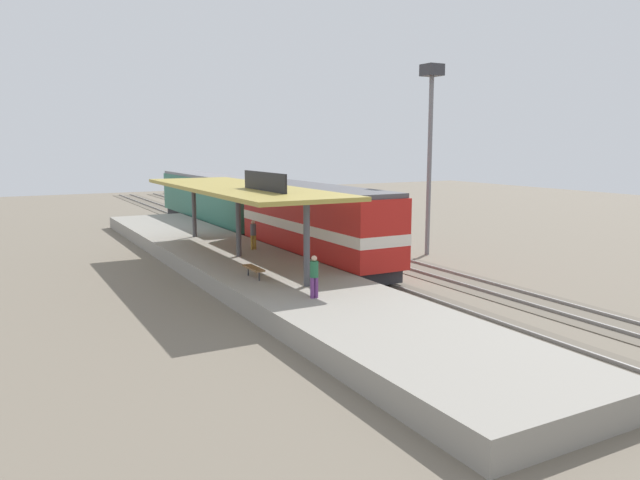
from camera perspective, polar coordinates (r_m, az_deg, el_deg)
ground_plane at (r=36.24m, az=2.19°, el=-2.01°), size 120.00×120.00×0.00m
track_near at (r=35.27m, az=-0.60°, el=-2.26°), size 3.20×110.00×0.16m
track_far at (r=37.61m, az=5.60°, el=-1.59°), size 3.20×110.00×0.16m
platform at (r=33.31m, az=-7.60°, el=-2.27°), size 6.00×44.00×0.90m
station_canopy at (r=32.68m, az=-7.69°, el=4.74°), size 5.20×18.00×4.70m
platform_bench at (r=27.67m, az=-6.28°, el=-2.67°), size 0.44×1.70×0.50m
locomotive at (r=34.80m, az=-0.53°, el=1.56°), size 2.93×14.43×4.44m
passenger_carriage_single at (r=51.30m, az=-10.08°, el=3.72°), size 2.90×20.00×4.24m
light_mast at (r=38.40m, az=10.37°, el=11.07°), size 1.10×1.10×11.70m
person_waiting at (r=23.87m, az=-0.55°, el=-3.25°), size 0.34×0.34×1.71m
person_walking at (r=35.05m, az=-6.29°, el=0.64°), size 0.34×0.34×1.71m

